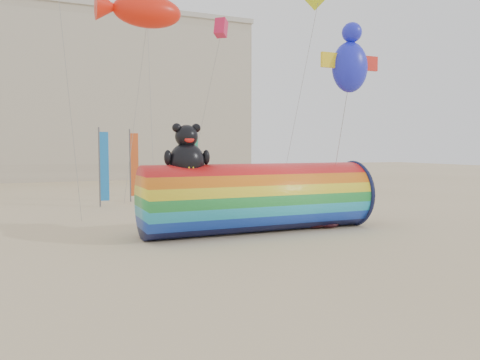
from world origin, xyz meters
name	(u,v)px	position (x,y,z in m)	size (l,w,h in m)	color
ground	(243,238)	(0.00, 0.00, 0.00)	(160.00, 160.00, 0.00)	#CCB58C
hotel_building	(1,94)	(-12.00, 45.95, 10.31)	(60.40, 15.40, 20.60)	#B7AD99
windsock_assembly	(258,196)	(1.32, 1.29, 1.66)	(10.85, 3.30, 5.00)	red
kite_handler	(296,208)	(4.01, 2.48, 0.81)	(0.59, 0.39, 1.61)	#565A5E
fabric_bundle	(317,224)	(4.40, 1.05, 0.17)	(2.62, 1.35, 0.41)	#370A12
festival_banners	(146,165)	(-0.94, 15.24, 2.64)	(7.83, 3.34, 5.20)	#59595E
flying_kites	(163,5)	(-1.86, 6.07, 11.19)	(23.04, 12.76, 9.34)	red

